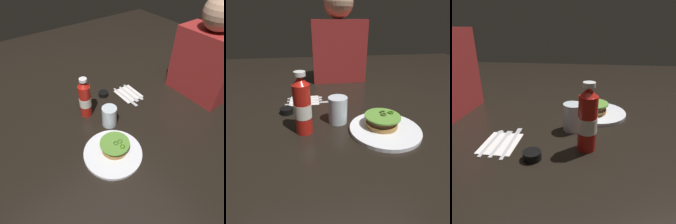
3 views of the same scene
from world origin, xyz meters
The scene contains 10 objects.
ground_plane centered at (0.00, 0.00, 0.00)m, with size 3.00×3.00×0.00m, color black.
dinner_plate centered at (0.12, -0.11, 0.01)m, with size 0.27×0.27×0.01m, color white.
burger_sandwich centered at (0.11, -0.09, 0.04)m, with size 0.14×0.14×0.05m.
ketchup_bottle centered at (-0.19, -0.07, 0.11)m, with size 0.06×0.06×0.24m.
water_glass centered at (-0.05, -0.01, 0.06)m, with size 0.08×0.08×0.11m, color silver.
condiment_cup centered at (-0.27, 0.10, 0.01)m, with size 0.06×0.06×0.03m, color black.
napkin centered at (-0.19, 0.24, 0.00)m, with size 0.15×0.12×0.00m, color white.
butter_knife centered at (-0.17, 0.20, 0.00)m, with size 0.22×0.02×0.00m.
fork_utensil centered at (-0.18, 0.24, 0.00)m, with size 0.18×0.02×0.00m.
spoon_utensil centered at (-0.17, 0.28, 0.00)m, with size 0.19×0.03×0.00m.
Camera 3 is at (-0.81, -0.07, 0.39)m, focal length 33.31 mm.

